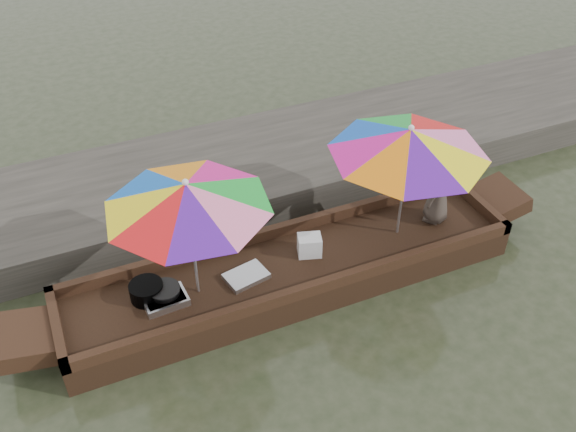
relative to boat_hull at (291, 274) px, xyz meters
name	(u,v)px	position (x,y,z in m)	size (l,w,h in m)	color
water	(291,284)	(0.00, 0.00, -0.17)	(80.00, 80.00, 0.00)	#252E1A
dock	(230,174)	(0.00, 2.20, 0.08)	(22.00, 2.20, 0.50)	#2D2B26
boat_hull	(291,274)	(0.00, 0.00, 0.00)	(5.52, 1.20, 0.35)	black
cooking_pot	(147,291)	(-1.71, 0.13, 0.28)	(0.38, 0.38, 0.20)	black
tray_crayfish	(165,300)	(-1.55, -0.03, 0.22)	(0.48, 0.33, 0.09)	silver
tray_scallop	(246,276)	(-0.58, -0.02, 0.21)	(0.48, 0.33, 0.06)	silver
charcoal_grill	(165,294)	(-1.53, 0.02, 0.25)	(0.33, 0.33, 0.16)	black
supply_bag	(309,245)	(0.27, 0.08, 0.30)	(0.28, 0.22, 0.26)	silver
vendor	(440,187)	(2.05, 0.04, 0.68)	(0.50, 0.33, 1.01)	#3B322B
umbrella_bow	(192,239)	(-1.16, 0.00, 0.95)	(1.78, 1.78, 1.55)	#E51485
umbrella_stern	(404,182)	(1.47, 0.00, 0.95)	(1.88, 1.88, 1.55)	red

